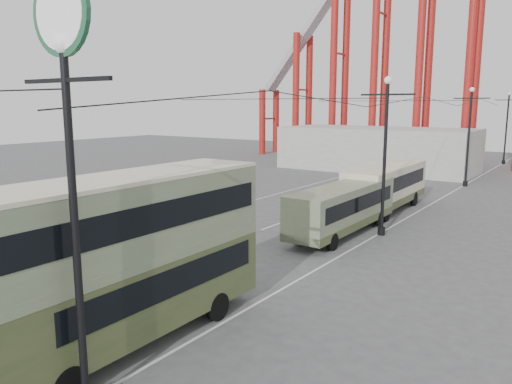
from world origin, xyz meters
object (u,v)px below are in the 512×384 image
Objects in this scene: lamp_post_near at (67,99)px; single_decker_cream at (386,186)px; double_decker_bus at (130,251)px; single_decker_green at (343,207)px; pedestrian at (150,270)px.

lamp_post_near is 1.01× the size of single_decker_cream.
double_decker_bus is 0.97× the size of single_decker_cream.
single_decker_green is 8.00m from single_decker_cream.
double_decker_bus reaches higher than single_decker_cream.
double_decker_bus reaches higher than single_decker_green.
single_decker_green is at bearing -136.82° from pedestrian.
single_decker_cream is at bearing 91.33° from double_decker_bus.
pedestrian is (-4.73, 6.76, -6.97)m from lamp_post_near.
single_decker_green is at bearing 95.85° from lamp_post_near.
single_decker_cream is at bearing 92.42° from single_decker_green.
single_decker_green is 5.86× the size of pedestrian.
lamp_post_near reaches higher than single_decker_cream.
single_decker_cream is (-0.64, 24.77, -1.25)m from double_decker_bus.
single_decker_cream is 6.02× the size of pedestrian.
single_decker_cream reaches higher than single_decker_green.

